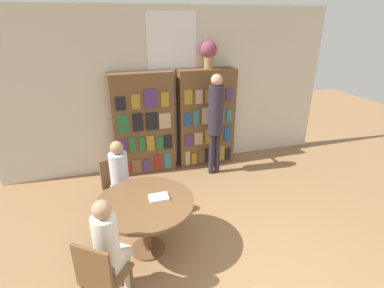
{
  "coord_description": "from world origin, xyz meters",
  "views": [
    {
      "loc": [
        -1.34,
        -2.04,
        2.82
      ],
      "look_at": [
        -0.1,
        1.88,
        1.05
      ],
      "focal_mm": 28.0,
      "sensor_mm": 36.0,
      "label": 1
    }
  ],
  "objects_px": {
    "bookshelf_left": "(143,124)",
    "flower_vase": "(209,52)",
    "reading_table": "(146,210)",
    "seated_reader_right": "(110,245)",
    "chair_left_side": "(117,185)",
    "librarian_standing": "(216,115)",
    "chair_near_camera": "(101,274)",
    "seated_reader_left": "(121,178)",
    "bookshelf_right": "(206,118)"
  },
  "relations": [
    {
      "from": "bookshelf_left",
      "to": "flower_vase",
      "type": "xyz_separation_m",
      "value": [
        1.27,
        0.01,
        1.26
      ]
    },
    {
      "from": "reading_table",
      "to": "seated_reader_right",
      "type": "bearing_deg",
      "value": -126.86
    },
    {
      "from": "chair_left_side",
      "to": "librarian_standing",
      "type": "distance_m",
      "value": 2.13
    },
    {
      "from": "chair_near_camera",
      "to": "reading_table",
      "type": "bearing_deg",
      "value": 90.0
    },
    {
      "from": "reading_table",
      "to": "chair_near_camera",
      "type": "height_order",
      "value": "chair_near_camera"
    },
    {
      "from": "flower_vase",
      "to": "seated_reader_left",
      "type": "xyz_separation_m",
      "value": [
        -1.84,
        -1.48,
        -1.5
      ]
    },
    {
      "from": "chair_left_side",
      "to": "bookshelf_left",
      "type": "bearing_deg",
      "value": -132.6
    },
    {
      "from": "bookshelf_left",
      "to": "reading_table",
      "type": "distance_m",
      "value": 2.25
    },
    {
      "from": "bookshelf_left",
      "to": "librarian_standing",
      "type": "relative_size",
      "value": 1.0
    },
    {
      "from": "bookshelf_left",
      "to": "seated_reader_left",
      "type": "relative_size",
      "value": 1.52
    },
    {
      "from": "bookshelf_right",
      "to": "chair_near_camera",
      "type": "distance_m",
      "value": 3.68
    },
    {
      "from": "reading_table",
      "to": "librarian_standing",
      "type": "relative_size",
      "value": 0.63
    },
    {
      "from": "flower_vase",
      "to": "seated_reader_right",
      "type": "height_order",
      "value": "flower_vase"
    },
    {
      "from": "chair_left_side",
      "to": "flower_vase",
      "type": "bearing_deg",
      "value": -162.42
    },
    {
      "from": "librarian_standing",
      "to": "chair_near_camera",
      "type": "bearing_deg",
      "value": -131.18
    },
    {
      "from": "seated_reader_right",
      "to": "seated_reader_left",
      "type": "bearing_deg",
      "value": 117.03
    },
    {
      "from": "flower_vase",
      "to": "seated_reader_left",
      "type": "bearing_deg",
      "value": -141.08
    },
    {
      "from": "seated_reader_left",
      "to": "bookshelf_left",
      "type": "bearing_deg",
      "value": -128.16
    },
    {
      "from": "chair_left_side",
      "to": "bookshelf_right",
      "type": "bearing_deg",
      "value": -162.1
    },
    {
      "from": "seated_reader_left",
      "to": "seated_reader_right",
      "type": "xyz_separation_m",
      "value": [
        -0.23,
        -1.33,
        -0.0
      ]
    },
    {
      "from": "reading_table",
      "to": "chair_left_side",
      "type": "distance_m",
      "value": 0.95
    },
    {
      "from": "bookshelf_right",
      "to": "seated_reader_left",
      "type": "height_order",
      "value": "bookshelf_right"
    },
    {
      "from": "seated_reader_right",
      "to": "librarian_standing",
      "type": "bearing_deg",
      "value": 85.42
    },
    {
      "from": "bookshelf_left",
      "to": "reading_table",
      "type": "height_order",
      "value": "bookshelf_left"
    },
    {
      "from": "bookshelf_left",
      "to": "chair_left_side",
      "type": "bearing_deg",
      "value": -115.45
    },
    {
      "from": "bookshelf_right",
      "to": "librarian_standing",
      "type": "height_order",
      "value": "bookshelf_right"
    },
    {
      "from": "seated_reader_right",
      "to": "reading_table",
      "type": "bearing_deg",
      "value": 90.0
    },
    {
      "from": "bookshelf_right",
      "to": "chair_left_side",
      "type": "xyz_separation_m",
      "value": [
        -1.86,
        -1.31,
        -0.44
      ]
    },
    {
      "from": "seated_reader_right",
      "to": "bookshelf_right",
      "type": "bearing_deg",
      "value": 90.87
    },
    {
      "from": "flower_vase",
      "to": "seated_reader_left",
      "type": "relative_size",
      "value": 0.39
    },
    {
      "from": "chair_near_camera",
      "to": "chair_left_side",
      "type": "bearing_deg",
      "value": 117.0
    },
    {
      "from": "bookshelf_right",
      "to": "seated_reader_right",
      "type": "relative_size",
      "value": 1.52
    },
    {
      "from": "chair_near_camera",
      "to": "seated_reader_right",
      "type": "height_order",
      "value": "seated_reader_right"
    },
    {
      "from": "reading_table",
      "to": "chair_left_side",
      "type": "bearing_deg",
      "value": 107.14
    },
    {
      "from": "bookshelf_left",
      "to": "librarian_standing",
      "type": "bearing_deg",
      "value": -22.02
    },
    {
      "from": "reading_table",
      "to": "seated_reader_left",
      "type": "xyz_separation_m",
      "value": [
        -0.22,
        0.72,
        0.09
      ]
    },
    {
      "from": "flower_vase",
      "to": "librarian_standing",
      "type": "relative_size",
      "value": 0.26
    },
    {
      "from": "chair_left_side",
      "to": "seated_reader_right",
      "type": "xyz_separation_m",
      "value": [
        -0.18,
        -1.5,
        0.21
      ]
    },
    {
      "from": "chair_near_camera",
      "to": "chair_left_side",
      "type": "height_order",
      "value": "same"
    },
    {
      "from": "flower_vase",
      "to": "seated_reader_right",
      "type": "relative_size",
      "value": 0.39
    },
    {
      "from": "reading_table",
      "to": "bookshelf_left",
      "type": "bearing_deg",
      "value": 81.11
    },
    {
      "from": "seated_reader_left",
      "to": "librarian_standing",
      "type": "bearing_deg",
      "value": -168.71
    },
    {
      "from": "bookshelf_left",
      "to": "bookshelf_right",
      "type": "xyz_separation_m",
      "value": [
        1.24,
        0.0,
        -0.0
      ]
    },
    {
      "from": "seated_reader_left",
      "to": "chair_near_camera",
      "type": "bearing_deg",
      "value": 59.89
    },
    {
      "from": "bookshelf_right",
      "to": "chair_left_side",
      "type": "height_order",
      "value": "bookshelf_right"
    },
    {
      "from": "chair_near_camera",
      "to": "seated_reader_right",
      "type": "relative_size",
      "value": 0.72
    },
    {
      "from": "seated_reader_right",
      "to": "librarian_standing",
      "type": "relative_size",
      "value": 0.66
    },
    {
      "from": "bookshelf_left",
      "to": "librarian_standing",
      "type": "distance_m",
      "value": 1.35
    },
    {
      "from": "bookshelf_right",
      "to": "flower_vase",
      "type": "height_order",
      "value": "flower_vase"
    },
    {
      "from": "bookshelf_right",
      "to": "seated_reader_left",
      "type": "bearing_deg",
      "value": -140.73
    }
  ]
}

